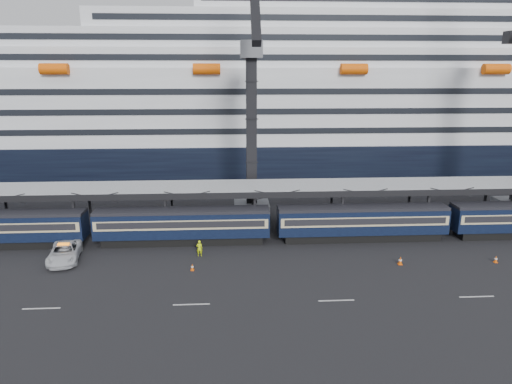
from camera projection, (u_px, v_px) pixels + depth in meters
ground at (475, 276)px, 42.51m from camera, size 260.00×260.00×0.00m
train at (391, 220)px, 51.35m from camera, size 133.05×3.00×4.05m
canopy at (420, 185)px, 54.67m from camera, size 130.00×6.25×5.53m
cruise_ship at (348, 106)px, 83.68m from camera, size 214.09×28.84×34.00m
crane_dark_near at (252, 126)px, 56.33m from camera, size 4.50×17.75×35.08m
pickup_truck at (64, 253)px, 45.73m from camera, size 3.83×6.48×1.69m
worker at (199, 248)px, 46.82m from camera, size 0.64×0.44×1.71m
traffic_cone_b at (192, 267)px, 43.58m from camera, size 0.35×0.35×0.70m
traffic_cone_c at (400, 260)px, 44.90m from camera, size 0.43×0.43×0.86m
traffic_cone_d at (496, 259)px, 45.39m from camera, size 0.36×0.36×0.73m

